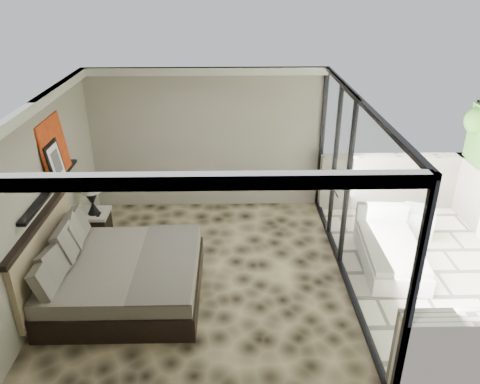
{
  "coord_description": "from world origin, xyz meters",
  "views": [
    {
      "loc": [
        0.46,
        -6.17,
        4.4
      ],
      "look_at": [
        0.6,
        0.4,
        1.27
      ],
      "focal_mm": 35.0,
      "sensor_mm": 36.0,
      "label": 1
    }
  ],
  "objects_px": {
    "bed": "(118,275)",
    "ottoman": "(418,221)",
    "lounger": "(389,251)",
    "table_lamp": "(91,191)",
    "nightstand": "(95,225)"
  },
  "relations": [
    {
      "from": "nightstand",
      "to": "ottoman",
      "type": "distance_m",
      "value": 5.84
    },
    {
      "from": "bed",
      "to": "nightstand",
      "type": "distance_m",
      "value": 1.84
    },
    {
      "from": "table_lamp",
      "to": "lounger",
      "type": "xyz_separation_m",
      "value": [
        5.01,
        -0.85,
        -0.74
      ]
    },
    {
      "from": "nightstand",
      "to": "table_lamp",
      "type": "distance_m",
      "value": 0.69
    },
    {
      "from": "bed",
      "to": "table_lamp",
      "type": "height_order",
      "value": "bed"
    },
    {
      "from": "bed",
      "to": "lounger",
      "type": "bearing_deg",
      "value": 10.3
    },
    {
      "from": "nightstand",
      "to": "lounger",
      "type": "height_order",
      "value": "lounger"
    },
    {
      "from": "table_lamp",
      "to": "ottoman",
      "type": "xyz_separation_m",
      "value": [
        5.81,
        0.05,
        -0.7
      ]
    },
    {
      "from": "nightstand",
      "to": "ottoman",
      "type": "bearing_deg",
      "value": -8.88
    },
    {
      "from": "bed",
      "to": "lounger",
      "type": "relative_size",
      "value": 1.21
    },
    {
      "from": "nightstand",
      "to": "bed",
      "type": "bearing_deg",
      "value": -74.23
    },
    {
      "from": "bed",
      "to": "table_lamp",
      "type": "xyz_separation_m",
      "value": [
        -0.74,
        1.63,
        0.59
      ]
    },
    {
      "from": "lounger",
      "to": "ottoman",
      "type": "bearing_deg",
      "value": 52.94
    },
    {
      "from": "bed",
      "to": "ottoman",
      "type": "relative_size",
      "value": 4.31
    },
    {
      "from": "ottoman",
      "to": "bed",
      "type": "bearing_deg",
      "value": -161.69
    }
  ]
}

